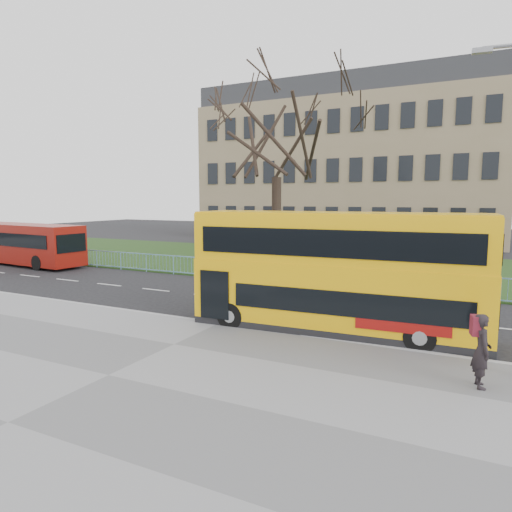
# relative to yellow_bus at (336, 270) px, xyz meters

# --- Properties ---
(ground) EXTENTS (120.00, 120.00, 0.00)m
(ground) POSITION_rel_yellow_bus_xyz_m (-3.76, 0.51, -2.08)
(ground) COLOR black
(ground) RESTS_ON ground
(pavement) EXTENTS (80.00, 10.50, 0.12)m
(pavement) POSITION_rel_yellow_bus_xyz_m (-3.76, -6.24, -2.02)
(pavement) COLOR slate
(pavement) RESTS_ON ground
(kerb) EXTENTS (80.00, 0.20, 0.14)m
(kerb) POSITION_rel_yellow_bus_xyz_m (-3.76, -1.04, -2.01)
(kerb) COLOR #98989B
(kerb) RESTS_ON ground
(grass_verge) EXTENTS (80.00, 15.40, 0.08)m
(grass_verge) POSITION_rel_yellow_bus_xyz_m (-3.76, 14.81, -2.04)
(grass_verge) COLOR #1C3914
(grass_verge) RESTS_ON ground
(guard_railing) EXTENTS (40.00, 0.12, 1.10)m
(guard_railing) POSITION_rel_yellow_bus_xyz_m (-3.76, 7.11, -1.53)
(guard_railing) COLOR #6DA0C2
(guard_railing) RESTS_ON ground
(bare_tree) EXTENTS (9.21, 9.21, 13.15)m
(bare_tree) POSITION_rel_yellow_bus_xyz_m (-6.76, 10.51, 4.57)
(bare_tree) COLOR black
(bare_tree) RESTS_ON grass_verge
(civic_building) EXTENTS (30.00, 15.00, 14.00)m
(civic_building) POSITION_rel_yellow_bus_xyz_m (-8.76, 35.51, 4.92)
(civic_building) COLOR #857454
(civic_building) RESTS_ON ground
(yellow_bus) EXTENTS (9.37, 2.70, 3.88)m
(yellow_bus) POSITION_rel_yellow_bus_xyz_m (0.00, 0.00, 0.00)
(yellow_bus) COLOR #F8B50A
(yellow_bus) RESTS_ON ground
(red_bus) EXTENTS (10.37, 3.09, 2.70)m
(red_bus) POSITION_rel_yellow_bus_xyz_m (-23.26, 5.90, -0.65)
(red_bus) COLOR maroon
(red_bus) RESTS_ON ground
(pedestrian) EXTENTS (0.54, 0.70, 1.69)m
(pedestrian) POSITION_rel_yellow_bus_xyz_m (4.30, -3.00, -1.12)
(pedestrian) COLOR black
(pedestrian) RESTS_ON pavement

